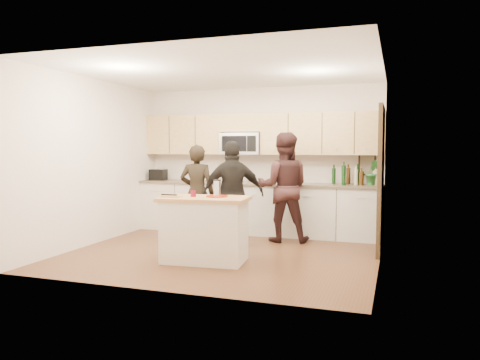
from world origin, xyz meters
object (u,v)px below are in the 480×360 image
(island, at_px, (205,229))
(woman_center, at_px, (283,187))
(toaster, at_px, (158,175))
(woman_left, at_px, (197,193))
(woman_right, at_px, (233,194))

(island, bearing_deg, woman_center, 62.65)
(island, xyz_separation_m, woman_center, (0.70, 1.73, 0.46))
(toaster, distance_m, woman_left, 1.60)
(woman_left, distance_m, woman_right, 0.82)
(woman_center, bearing_deg, island, 55.80)
(woman_left, height_order, woman_right, woman_right)
(island, height_order, woman_left, woman_left)
(woman_left, height_order, woman_center, woman_center)
(woman_right, bearing_deg, island, 57.04)
(island, xyz_separation_m, woman_right, (0.06, 1.00, 0.39))
(woman_center, xyz_separation_m, woman_right, (-0.64, -0.73, -0.07))
(woman_left, bearing_deg, woman_right, 149.29)
(toaster, relative_size, woman_right, 0.18)
(island, height_order, woman_center, woman_center)
(woman_right, bearing_deg, woman_center, -160.46)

